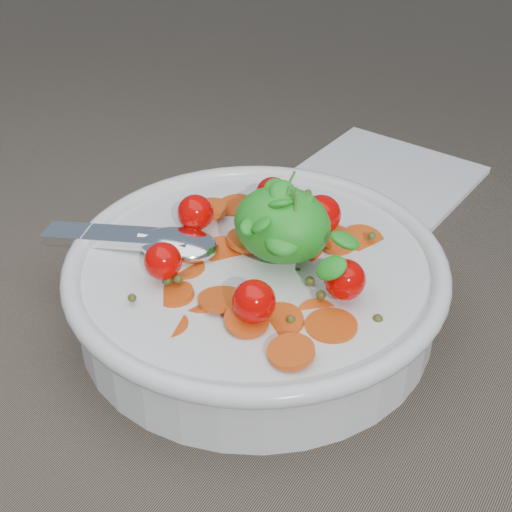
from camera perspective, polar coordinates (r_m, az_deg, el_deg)
The scene contains 3 objects.
ground at distance 0.54m, azimuth -1.13°, elevation -2.13°, with size 6.00×6.00×0.00m, color brown.
bowl at distance 0.49m, azimuth 0.02°, elevation -2.11°, with size 0.28×0.26×0.11m.
napkin at distance 0.68m, azimuth 10.49°, elevation 6.45°, with size 0.15×0.13×0.01m, color white.
Camera 1 is at (0.23, -0.35, 0.33)m, focal length 50.00 mm.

